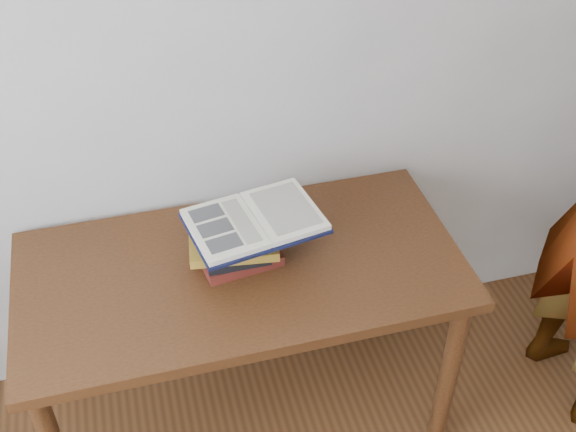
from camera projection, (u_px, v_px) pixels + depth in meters
name	position (u px, v px, depth m)	size (l,w,h in m)	color
desk	(242.00, 289.00, 2.25)	(1.35, 0.68, 0.73)	#4E2C13
book_stack	(237.00, 242.00, 2.17)	(0.29, 0.21, 0.15)	#5E1718
open_book	(255.00, 221.00, 2.10)	(0.42, 0.33, 0.03)	black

